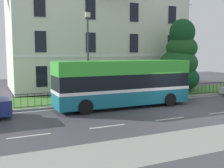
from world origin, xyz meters
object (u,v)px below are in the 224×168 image
single_decker_bus (123,83)px  street_lamp_post (88,51)px  georgian_townhouse (97,34)px  evergreen_tree (180,62)px

single_decker_bus → street_lamp_post: 4.02m
georgian_townhouse → street_lamp_post: 9.61m
street_lamp_post → single_decker_bus: bearing=-61.3°
georgian_townhouse → evergreen_tree: 9.58m
georgian_townhouse → single_decker_bus: bearing=-102.3°
evergreen_tree → street_lamp_post: evergreen_tree is taller
georgian_townhouse → single_decker_bus: size_ratio=1.91×
evergreen_tree → georgian_townhouse: bearing=132.6°
evergreen_tree → single_decker_bus: size_ratio=0.72×
evergreen_tree → street_lamp_post: (-10.24, -1.79, 1.03)m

